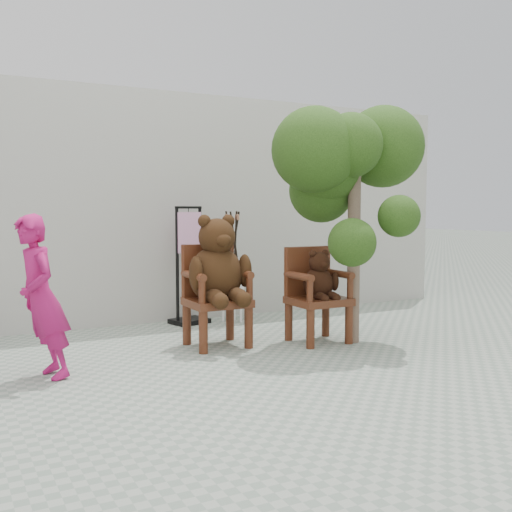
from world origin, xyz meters
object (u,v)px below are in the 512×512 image
Objects in this scene: person at (42,298)px; stool_bucket at (232,273)px; display_stand at (189,279)px; tree at (344,160)px; chair_small at (317,286)px; chair_big at (217,273)px.

person is 0.99× the size of stool_bucket.
tree is (1.14, -1.76, 1.43)m from display_stand.
chair_small is 1.87m from display_stand.
tree is at bearing -71.24° from display_stand.
chair_big is at bearing 163.20° from tree.
stool_bucket is at bearing 57.98° from chair_big.
chair_big is 1.87m from tree.
chair_small is at bearing 80.58° from person.
chair_small is (1.08, -0.30, -0.17)m from chair_big.
tree reaches higher than stool_bucket.
chair_big is 0.98× the size of stool_bucket.
tree reaches higher than chair_small.
chair_big is 1.91m from person.
chair_big reaches higher than chair_small.
chair_small is at bearing -15.41° from chair_big.
stool_bucket is (0.74, 1.19, -0.15)m from chair_big.
tree reaches higher than chair_big.
display_stand reaches higher than person.
stool_bucket is at bearing 110.85° from tree.
person is at bearing -153.13° from display_stand.
chair_big is 0.99× the size of person.
stool_bucket reaches higher than person.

